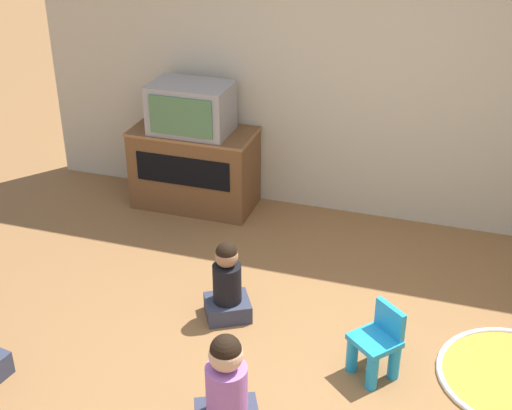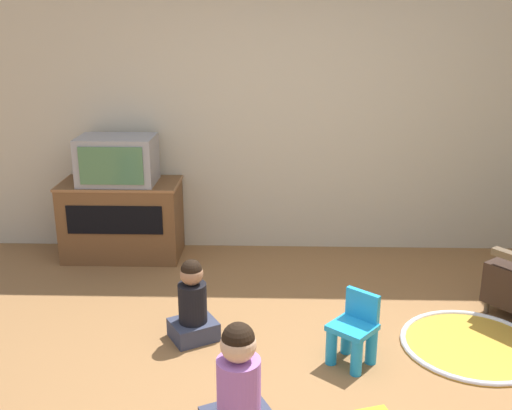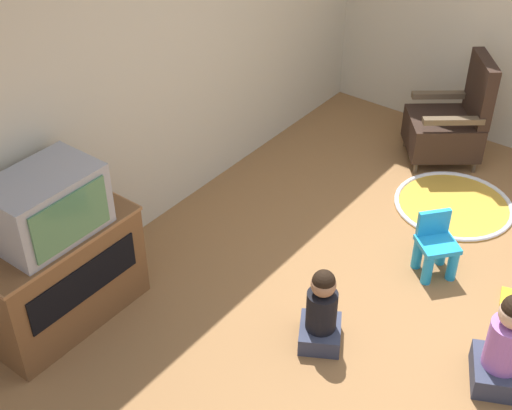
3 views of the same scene
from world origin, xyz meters
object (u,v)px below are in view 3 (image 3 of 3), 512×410
Objects in this scene: black_armchair at (450,124)px; yellow_kid_chair at (435,249)px; tv_cabinet at (59,274)px; television at (46,206)px; child_watching_right at (505,347)px; child_watching_center at (321,312)px.

black_armchair reaches higher than yellow_kid_chair.
tv_cabinet is 0.55m from television.
tv_cabinet is 2.74m from child_watching_right.
black_armchair is (3.31, -1.11, -0.56)m from television.
child_watching_right is at bearing -99.97° from child_watching_center.
yellow_kid_chair is 0.68× the size of child_watching_right.
television is 2.79m from child_watching_right.
yellow_kid_chair is at bearing -42.49° from tv_cabinet.
television is 0.70× the size of black_armchair.
child_watching_right is (1.19, -2.44, -0.62)m from television.
tv_cabinet is at bearing 89.83° from child_watching_right.
child_watching_center is at bearing -60.02° from television.
tv_cabinet is 3.50m from black_armchair.
television is 3.54m from black_armchair.
tv_cabinet is 1.56× the size of child_watching_right.
television is at bearing 90.05° from child_watching_right.
black_armchair is 1.56m from yellow_kid_chair.
television reaches higher than yellow_kid_chair.
child_watching_right is at bearing -64.22° from tv_cabinet.
black_armchair is at bearing 6.20° from child_watching_right.
television is at bearing 177.82° from yellow_kid_chair.
tv_cabinet is at bearing 177.42° from yellow_kid_chair.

